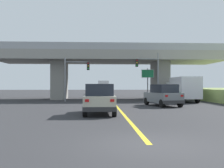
% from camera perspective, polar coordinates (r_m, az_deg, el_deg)
% --- Properties ---
extents(ground, '(160.00, 160.00, 0.00)m').
position_cam_1_polar(ground, '(36.53, -0.39, -3.35)').
color(ground, '#2B2B2D').
extents(overpass_bridge, '(31.30, 8.20, 7.42)m').
position_cam_1_polar(overpass_bridge, '(36.63, -0.39, 4.83)').
color(overpass_bridge, gray).
rests_on(overpass_bridge, ground).
extents(lane_divider_stripe, '(0.20, 25.45, 0.01)m').
position_cam_1_polar(lane_divider_stripe, '(21.04, 1.52, -5.56)').
color(lane_divider_stripe, yellow).
rests_on(lane_divider_stripe, ground).
extents(suv_lead, '(2.05, 4.39, 2.02)m').
position_cam_1_polar(suv_lead, '(17.18, -2.80, -3.35)').
color(suv_lead, '#B7B29E').
rests_on(suv_lead, ground).
extents(suv_crossing, '(2.90, 4.85, 2.02)m').
position_cam_1_polar(suv_crossing, '(24.40, 11.28, -2.46)').
color(suv_crossing, slate).
rests_on(suv_crossing, ground).
extents(box_truck, '(2.33, 6.66, 2.88)m').
position_cam_1_polar(box_truck, '(31.29, 15.49, -1.03)').
color(box_truck, silver).
rests_on(box_truck, ground).
extents(traffic_signal_nearside, '(2.89, 0.36, 5.93)m').
position_cam_1_polar(traffic_signal_nearside, '(31.80, 8.64, 2.91)').
color(traffic_signal_nearside, slate).
rests_on(traffic_signal_nearside, ground).
extents(traffic_signal_farside, '(3.00, 0.36, 5.32)m').
position_cam_1_polar(traffic_signal_farside, '(30.90, -8.55, 2.44)').
color(traffic_signal_farside, slate).
rests_on(traffic_signal_farside, ground).
extents(highway_sign, '(1.67, 0.17, 4.22)m').
position_cam_1_polar(highway_sign, '(34.61, 7.96, 1.63)').
color(highway_sign, slate).
rests_on(highway_sign, ground).
extents(semi_truck_distant, '(2.33, 6.42, 2.99)m').
position_cam_1_polar(semi_truck_distant, '(58.67, -1.96, -0.68)').
color(semi_truck_distant, red).
rests_on(semi_truck_distant, ground).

